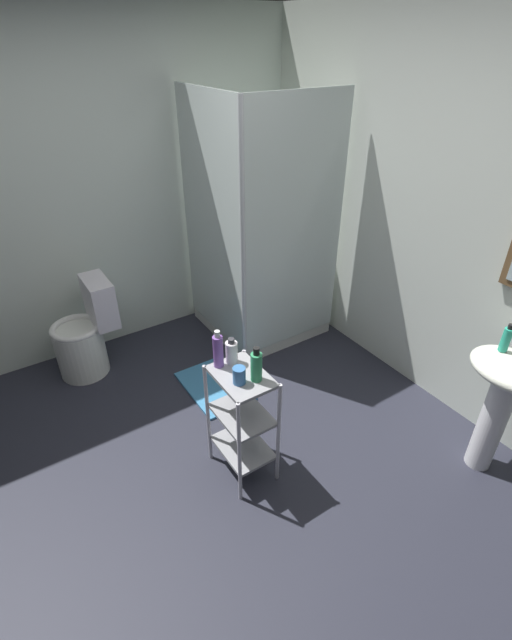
{
  "coord_description": "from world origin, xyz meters",
  "views": [
    {
      "loc": [
        1.65,
        -0.71,
        2.3
      ],
      "look_at": [
        -0.27,
        0.55,
        0.84
      ],
      "focal_mm": 25.44,
      "sensor_mm": 36.0,
      "label": 1
    }
  ],
  "objects_px": {
    "conditioner_bottle_purple": "(218,351)",
    "rinse_cup": "(239,375)",
    "shower_stall": "(257,286)",
    "toilet": "(85,336)",
    "lotion_bottle_white": "(232,352)",
    "pedestal_sink": "(503,393)",
    "hand_soap_bottle": "(506,339)",
    "body_wash_bottle_green": "(256,366)",
    "storage_cart": "(242,416)",
    "bath_mat": "(214,386)"
  },
  "relations": [
    {
      "from": "pedestal_sink",
      "to": "bath_mat",
      "type": "bearing_deg",
      "value": -145.91
    },
    {
      "from": "hand_soap_bottle",
      "to": "shower_stall",
      "type": "bearing_deg",
      "value": -169.06
    },
    {
      "from": "toilet",
      "to": "hand_soap_bottle",
      "type": "distance_m",
      "value": 2.87
    },
    {
      "from": "shower_stall",
      "to": "lotion_bottle_white",
      "type": "xyz_separation_m",
      "value": [
        1.1,
        -0.89,
        0.35
      ]
    },
    {
      "from": "shower_stall",
      "to": "conditioner_bottle_purple",
      "type": "xyz_separation_m",
      "value": [
        1.09,
        -0.97,
        0.38
      ]
    },
    {
      "from": "shower_stall",
      "to": "rinse_cup",
      "type": "relative_size",
      "value": 20.73
    },
    {
      "from": "toilet",
      "to": "storage_cart",
      "type": "relative_size",
      "value": 1.03
    },
    {
      "from": "body_wash_bottle_green",
      "to": "lotion_bottle_white",
      "type": "relative_size",
      "value": 1.32
    },
    {
      "from": "conditioner_bottle_purple",
      "to": "shower_stall",
      "type": "bearing_deg",
      "value": 138.21
    },
    {
      "from": "rinse_cup",
      "to": "storage_cart",
      "type": "bearing_deg",
      "value": 139.3
    },
    {
      "from": "body_wash_bottle_green",
      "to": "bath_mat",
      "type": "relative_size",
      "value": 0.35
    },
    {
      "from": "shower_stall",
      "to": "toilet",
      "type": "distance_m",
      "value": 1.44
    },
    {
      "from": "conditioner_bottle_purple",
      "to": "rinse_cup",
      "type": "relative_size",
      "value": 2.37
    },
    {
      "from": "body_wash_bottle_green",
      "to": "lotion_bottle_white",
      "type": "xyz_separation_m",
      "value": [
        -0.2,
        -0.03,
        -0.02
      ]
    },
    {
      "from": "hand_soap_bottle",
      "to": "lotion_bottle_white",
      "type": "height_order",
      "value": "hand_soap_bottle"
    },
    {
      "from": "lotion_bottle_white",
      "to": "shower_stall",
      "type": "bearing_deg",
      "value": 140.84
    },
    {
      "from": "shower_stall",
      "to": "toilet",
      "type": "xyz_separation_m",
      "value": [
        -0.28,
        -1.41,
        -0.15
      ]
    },
    {
      "from": "conditioner_bottle_purple",
      "to": "body_wash_bottle_green",
      "type": "relative_size",
      "value": 1.11
    },
    {
      "from": "rinse_cup",
      "to": "bath_mat",
      "type": "bearing_deg",
      "value": 162.52
    },
    {
      "from": "hand_soap_bottle",
      "to": "toilet",
      "type": "bearing_deg",
      "value": -140.87
    },
    {
      "from": "lotion_bottle_white",
      "to": "pedestal_sink",
      "type": "bearing_deg",
      "value": 53.89
    },
    {
      "from": "hand_soap_bottle",
      "to": "storage_cart",
      "type": "bearing_deg",
      "value": -118.06
    },
    {
      "from": "storage_cart",
      "to": "lotion_bottle_white",
      "type": "relative_size",
      "value": 4.71
    },
    {
      "from": "pedestal_sink",
      "to": "conditioner_bottle_purple",
      "type": "distance_m",
      "value": 1.63
    },
    {
      "from": "shower_stall",
      "to": "pedestal_sink",
      "type": "relative_size",
      "value": 2.47
    },
    {
      "from": "shower_stall",
      "to": "conditioner_bottle_purple",
      "type": "bearing_deg",
      "value": -41.79
    },
    {
      "from": "bath_mat",
      "to": "shower_stall",
      "type": "bearing_deg",
      "value": 123.55
    },
    {
      "from": "storage_cart",
      "to": "hand_soap_bottle",
      "type": "bearing_deg",
      "value": 61.94
    },
    {
      "from": "hand_soap_bottle",
      "to": "lotion_bottle_white",
      "type": "xyz_separation_m",
      "value": [
        -0.81,
        -1.26,
        -0.08
      ]
    },
    {
      "from": "pedestal_sink",
      "to": "lotion_bottle_white",
      "type": "height_order",
      "value": "lotion_bottle_white"
    },
    {
      "from": "pedestal_sink",
      "to": "conditioner_bottle_purple",
      "type": "xyz_separation_m",
      "value": [
        -0.92,
        -1.32,
        0.26
      ]
    },
    {
      "from": "shower_stall",
      "to": "conditioner_bottle_purple",
      "type": "relative_size",
      "value": 8.74
    },
    {
      "from": "shower_stall",
      "to": "bath_mat",
      "type": "bearing_deg",
      "value": -56.45
    },
    {
      "from": "storage_cart",
      "to": "lotion_bottle_white",
      "type": "bearing_deg",
      "value": 172.05
    },
    {
      "from": "storage_cart",
      "to": "body_wash_bottle_green",
      "type": "relative_size",
      "value": 3.57
    },
    {
      "from": "hand_soap_bottle",
      "to": "rinse_cup",
      "type": "distance_m",
      "value": 1.47
    },
    {
      "from": "pedestal_sink",
      "to": "rinse_cup",
      "type": "distance_m",
      "value": 1.5
    },
    {
      "from": "body_wash_bottle_green",
      "to": "conditioner_bottle_purple",
      "type": "bearing_deg",
      "value": -153.24
    },
    {
      "from": "toilet",
      "to": "storage_cart",
      "type": "bearing_deg",
      "value": 18.28
    },
    {
      "from": "pedestal_sink",
      "to": "hand_soap_bottle",
      "type": "height_order",
      "value": "hand_soap_bottle"
    },
    {
      "from": "hand_soap_bottle",
      "to": "conditioner_bottle_purple",
      "type": "xyz_separation_m",
      "value": [
        -0.82,
        -1.34,
        -0.04
      ]
    },
    {
      "from": "shower_stall",
      "to": "pedestal_sink",
      "type": "height_order",
      "value": "shower_stall"
    },
    {
      "from": "storage_cart",
      "to": "body_wash_bottle_green",
      "type": "height_order",
      "value": "body_wash_bottle_green"
    },
    {
      "from": "shower_stall",
      "to": "hand_soap_bottle",
      "type": "distance_m",
      "value": 1.99
    },
    {
      "from": "shower_stall",
      "to": "bath_mat",
      "type": "height_order",
      "value": "shower_stall"
    },
    {
      "from": "toilet",
      "to": "conditioner_bottle_purple",
      "type": "distance_m",
      "value": 1.52
    },
    {
      "from": "toilet",
      "to": "body_wash_bottle_green",
      "type": "bearing_deg",
      "value": 19.07
    },
    {
      "from": "toilet",
      "to": "rinse_cup",
      "type": "xyz_separation_m",
      "value": [
        1.55,
        0.46,
        0.47
      ]
    },
    {
      "from": "hand_soap_bottle",
      "to": "lotion_bottle_white",
      "type": "relative_size",
      "value": 1.08
    },
    {
      "from": "conditioner_bottle_purple",
      "to": "lotion_bottle_white",
      "type": "relative_size",
      "value": 1.46
    }
  ]
}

